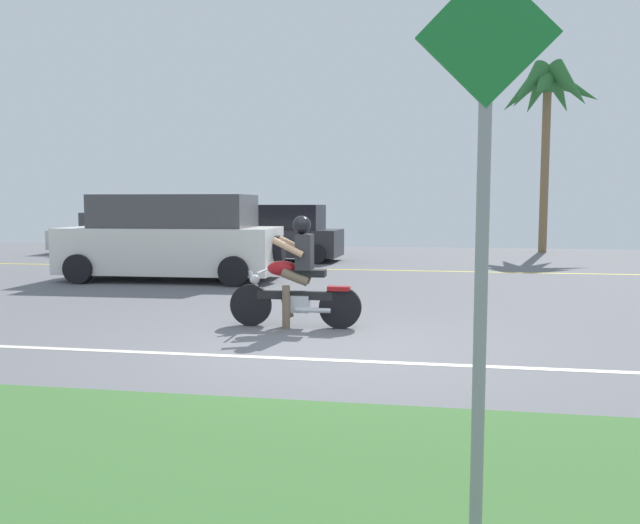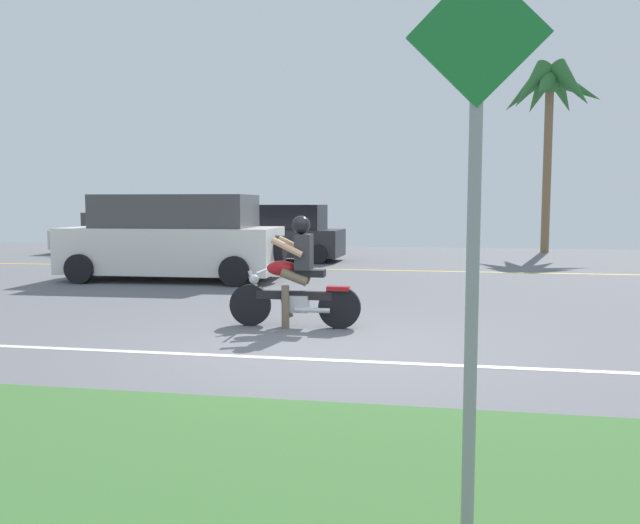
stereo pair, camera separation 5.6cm
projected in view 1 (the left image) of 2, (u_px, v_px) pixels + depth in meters
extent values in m
cube|color=slate|center=(350.00, 309.00, 10.51)|extent=(56.00, 30.00, 0.04)
cube|color=#3D6B33|center=(197.00, 507.00, 3.53)|extent=(56.00, 3.80, 0.06)
cube|color=silver|center=(311.00, 359.00, 7.00)|extent=(50.40, 0.12, 0.01)
cube|color=yellow|center=(378.00, 270.00, 16.38)|extent=(50.40, 0.12, 0.01)
cylinder|color=black|center=(251.00, 305.00, 8.92)|extent=(0.59, 0.09, 0.59)
cylinder|color=black|center=(340.00, 307.00, 8.71)|extent=(0.59, 0.09, 0.59)
cylinder|color=#B7BAC1|center=(257.00, 288.00, 8.88)|extent=(0.26, 0.05, 0.51)
cube|color=black|center=(295.00, 295.00, 8.80)|extent=(1.07, 0.10, 0.12)
cube|color=#B7BAC1|center=(298.00, 304.00, 8.80)|extent=(0.31, 0.20, 0.23)
ellipsoid|color=maroon|center=(282.00, 268.00, 8.80)|extent=(0.43, 0.23, 0.22)
cube|color=black|center=(309.00, 273.00, 8.74)|extent=(0.47, 0.22, 0.10)
cube|color=maroon|center=(339.00, 288.00, 8.69)|extent=(0.31, 0.16, 0.06)
cylinder|color=#B7BAC1|center=(263.00, 271.00, 8.85)|extent=(0.04, 0.61, 0.04)
sphere|color=#B7BAC1|center=(255.00, 279.00, 8.88)|extent=(0.14, 0.14, 0.14)
cylinder|color=#B7BAC1|center=(313.00, 310.00, 8.66)|extent=(0.49, 0.07, 0.07)
cube|color=#2D2D33|center=(305.00, 252.00, 8.72)|extent=(0.22, 0.31, 0.49)
sphere|color=black|center=(302.00, 225.00, 8.70)|extent=(0.25, 0.25, 0.25)
cylinder|color=brown|center=(298.00, 276.00, 8.87)|extent=(0.39, 0.13, 0.25)
cylinder|color=brown|center=(295.00, 277.00, 8.68)|extent=(0.39, 0.13, 0.25)
cylinder|color=brown|center=(286.00, 307.00, 8.70)|extent=(0.11, 0.11, 0.60)
cylinder|color=brown|center=(287.00, 307.00, 8.96)|extent=(0.20, 0.11, 0.33)
cylinder|color=tan|center=(294.00, 245.00, 8.94)|extent=(0.44, 0.09, 0.28)
cylinder|color=tan|center=(288.00, 247.00, 8.56)|extent=(0.44, 0.09, 0.28)
cube|color=white|center=(172.00, 250.00, 14.32)|extent=(4.84, 2.12, 1.01)
cube|color=#444346|center=(175.00, 211.00, 14.22)|extent=(3.49, 1.80, 0.73)
cylinder|color=black|center=(256.00, 263.00, 15.09)|extent=(0.65, 0.24, 0.64)
cylinder|color=black|center=(120.00, 261.00, 15.56)|extent=(0.65, 0.24, 0.64)
cylinder|color=black|center=(234.00, 271.00, 13.14)|extent=(0.65, 0.24, 0.64)
cylinder|color=black|center=(79.00, 269.00, 13.61)|extent=(0.65, 0.24, 0.64)
cylinder|color=black|center=(279.00, 248.00, 13.97)|extent=(0.22, 0.58, 0.58)
cube|color=beige|center=(116.00, 239.00, 22.04)|extent=(4.35, 1.93, 0.66)
cube|color=#3B3A3D|center=(123.00, 221.00, 21.95)|extent=(2.55, 1.60, 0.61)
cylinder|color=black|center=(168.00, 244.00, 22.73)|extent=(0.57, 0.21, 0.56)
cylinder|color=black|center=(87.00, 243.00, 23.10)|extent=(0.57, 0.21, 0.56)
cylinder|color=black|center=(149.00, 247.00, 21.02)|extent=(0.57, 0.21, 0.56)
cylinder|color=black|center=(62.00, 246.00, 21.38)|extent=(0.57, 0.21, 0.56)
cube|color=#232328|center=(280.00, 242.00, 19.07)|extent=(3.75, 1.80, 0.80)
cube|color=black|center=(286.00, 217.00, 18.95)|extent=(2.20, 1.50, 0.74)
cylinder|color=black|center=(328.00, 250.00, 19.59)|extent=(0.57, 0.21, 0.56)
cylinder|color=black|center=(247.00, 249.00, 20.16)|extent=(0.57, 0.21, 0.56)
cylinder|color=black|center=(316.00, 254.00, 18.02)|extent=(0.57, 0.21, 0.56)
cylinder|color=black|center=(229.00, 253.00, 18.59)|extent=(0.57, 0.21, 0.56)
cylinder|color=brown|center=(545.00, 169.00, 22.17)|extent=(0.29, 0.29, 5.90)
sphere|color=#28662D|center=(548.00, 83.00, 21.90)|extent=(0.74, 0.74, 0.74)
cone|color=#28662D|center=(573.00, 88.00, 21.76)|extent=(1.98, 0.73, 1.46)
cone|color=#28662D|center=(559.00, 92.00, 22.49)|extent=(1.64, 1.86, 1.76)
cone|color=#28662D|center=(536.00, 93.00, 22.75)|extent=(1.18, 1.98, 1.71)
cone|color=#28662D|center=(523.00, 91.00, 22.41)|extent=(1.96, 1.43, 1.73)
cone|color=#28662D|center=(528.00, 87.00, 21.59)|extent=(1.83, 1.50, 1.85)
cone|color=#28662D|center=(542.00, 85.00, 21.20)|extent=(1.34, 2.09, 1.36)
cone|color=#28662D|center=(570.00, 85.00, 21.25)|extent=(1.71, 1.68, 1.85)
cylinder|color=gray|center=(480.00, 339.00, 2.88)|extent=(0.06, 0.06, 2.21)
cube|color=#19722D|center=(487.00, 35.00, 2.74)|extent=(0.62, 0.03, 0.62)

